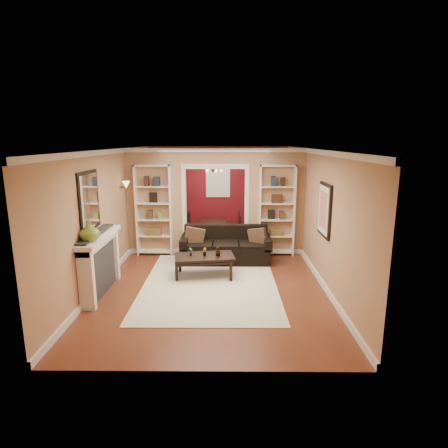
{
  "coord_description": "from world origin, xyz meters",
  "views": [
    {
      "loc": [
        0.31,
        -8.25,
        2.89
      ],
      "look_at": [
        0.24,
        -0.8,
        1.22
      ],
      "focal_mm": 30.0,
      "sensor_mm": 36.0,
      "label": 1
    }
  ],
  "objects_px": {
    "bookshelf_left": "(154,211)",
    "dining_table": "(214,230)",
    "sofa": "(226,245)",
    "coffee_table": "(205,266)",
    "bookshelf_right": "(277,211)",
    "fireplace": "(101,264)"
  },
  "relations": [
    {
      "from": "sofa",
      "to": "bookshelf_left",
      "type": "distance_m",
      "value": 2.05
    },
    {
      "from": "bookshelf_left",
      "to": "dining_table",
      "type": "height_order",
      "value": "bookshelf_left"
    },
    {
      "from": "sofa",
      "to": "fireplace",
      "type": "bearing_deg",
      "value": -140.47
    },
    {
      "from": "bookshelf_left",
      "to": "dining_table",
      "type": "xyz_separation_m",
      "value": [
        1.45,
        1.57,
        -0.89
      ]
    },
    {
      "from": "dining_table",
      "to": "bookshelf_right",
      "type": "bearing_deg",
      "value": -133.59
    },
    {
      "from": "sofa",
      "to": "coffee_table",
      "type": "bearing_deg",
      "value": -113.49
    },
    {
      "from": "coffee_table",
      "to": "fireplace",
      "type": "relative_size",
      "value": 0.74
    },
    {
      "from": "bookshelf_left",
      "to": "fireplace",
      "type": "bearing_deg",
      "value": -102.05
    },
    {
      "from": "fireplace",
      "to": "coffee_table",
      "type": "bearing_deg",
      "value": 25.31
    },
    {
      "from": "sofa",
      "to": "bookshelf_left",
      "type": "bearing_deg",
      "value": 162.35
    },
    {
      "from": "sofa",
      "to": "coffee_table",
      "type": "height_order",
      "value": "sofa"
    },
    {
      "from": "bookshelf_right",
      "to": "coffee_table",
      "type": "bearing_deg",
      "value": -136.78
    },
    {
      "from": "coffee_table",
      "to": "sofa",
      "type": "bearing_deg",
      "value": 58.01
    },
    {
      "from": "fireplace",
      "to": "dining_table",
      "type": "bearing_deg",
      "value": 64.04
    },
    {
      "from": "sofa",
      "to": "dining_table",
      "type": "bearing_deg",
      "value": 99.73
    },
    {
      "from": "coffee_table",
      "to": "fireplace",
      "type": "distance_m",
      "value": 2.14
    },
    {
      "from": "bookshelf_left",
      "to": "bookshelf_right",
      "type": "distance_m",
      "value": 3.1
    },
    {
      "from": "bookshelf_left",
      "to": "bookshelf_right",
      "type": "relative_size",
      "value": 1.0
    },
    {
      "from": "bookshelf_left",
      "to": "fireplace",
      "type": "xyz_separation_m",
      "value": [
        -0.54,
        -2.53,
        -0.57
      ]
    },
    {
      "from": "bookshelf_right",
      "to": "dining_table",
      "type": "xyz_separation_m",
      "value": [
        -1.65,
        1.57,
        -0.89
      ]
    },
    {
      "from": "bookshelf_left",
      "to": "dining_table",
      "type": "bearing_deg",
      "value": 47.12
    },
    {
      "from": "bookshelf_right",
      "to": "fireplace",
      "type": "height_order",
      "value": "bookshelf_right"
    }
  ]
}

